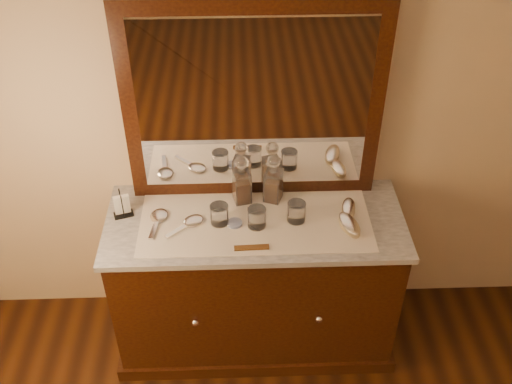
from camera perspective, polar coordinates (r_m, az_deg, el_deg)
dresser_cabinet at (r=3.13m, az=-0.07°, el=-8.79°), size 1.40×0.55×0.82m
dresser_plinth at (r=3.41m, az=-0.06°, el=-13.02°), size 1.46×0.59×0.08m
knob_left at (r=2.92m, az=-5.90°, el=-12.46°), size 0.04×0.04×0.04m
knob_right at (r=2.94m, az=6.13°, el=-12.13°), size 0.04×0.04×0.04m
marble_top at (r=2.83m, az=-0.07°, el=-2.95°), size 1.44×0.59×0.03m
mirror_frame at (r=2.73m, az=-0.26°, el=8.63°), size 1.20×0.08×1.00m
mirror_glass at (r=2.70m, az=-0.24°, el=8.27°), size 1.06×0.01×0.86m
lace_runner at (r=2.81m, az=-0.06°, el=-2.95°), size 1.10×0.45×0.00m
pin_dish at (r=2.79m, az=-2.09°, el=-3.04°), size 0.09×0.09×0.01m
comb at (r=2.67m, az=-0.42°, el=-5.40°), size 0.16×0.04×0.01m
napkin_rack at (r=2.89m, az=-12.84°, el=-1.32°), size 0.11×0.08×0.14m
decanter_left at (r=2.87m, az=-1.37°, el=0.78°), size 0.10×0.10×0.26m
decanter_right at (r=2.88m, az=1.67°, el=0.89°), size 0.10×0.10×0.26m
brush_near at (r=2.79m, az=9.03°, el=-3.18°), size 0.12×0.19×0.05m
brush_far at (r=2.89m, az=8.96°, el=-1.58°), size 0.09×0.15×0.04m
hand_mirror_outer at (r=2.85m, az=-9.46°, el=-2.51°), size 0.10×0.22×0.02m
hand_mirror_inner at (r=2.81m, az=-6.38°, el=-2.96°), size 0.20×0.19×0.02m
tumblers at (r=2.77m, az=0.15°, el=-2.19°), size 0.45×0.12×0.10m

